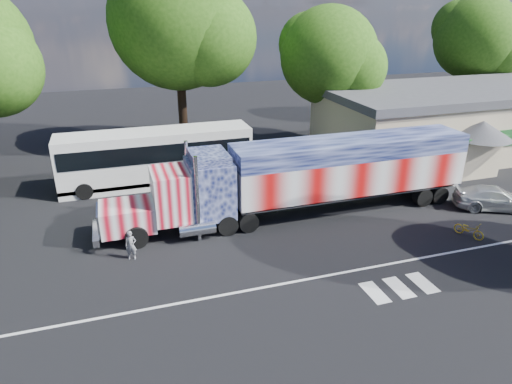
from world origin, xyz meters
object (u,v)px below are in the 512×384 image
object	(u,v)px
semi_truck	(308,175)
tree_ne_a	(330,56)
tree_n_mid	(180,22)
bicycle	(469,229)
woman	(131,245)
parked_car	(494,198)
tree_far_ne	(478,38)
coach_bus	(157,157)

from	to	relation	value
semi_truck	tree_ne_a	bearing A→B (deg)	59.86
semi_truck	tree_n_mid	bearing A→B (deg)	106.83
tree_n_mid	bicycle	bearing A→B (deg)	-60.34
woman	parked_car	bearing A→B (deg)	9.11
tree_ne_a	tree_n_mid	bearing A→B (deg)	169.04
parked_car	tree_far_ne	xyz separation A→B (m)	(13.80, 18.57, 7.49)
tree_far_ne	tree_n_mid	distance (m)	29.19
coach_bus	parked_car	distance (m)	21.20
parked_car	tree_ne_a	distance (m)	17.08
semi_truck	bicycle	distance (m)	8.93
coach_bus	semi_truck	bearing A→B (deg)	-44.15
woman	tree_far_ne	xyz separation A→B (m)	(34.70, 17.93, 7.43)
bicycle	tree_n_mid	size ratio (longest dim) A/B	0.10
tree_far_ne	tree_n_mid	bearing A→B (deg)	-177.98
semi_truck	woman	size ratio (longest dim) A/B	14.66
tree_far_ne	bicycle	bearing A→B (deg)	-130.11
coach_bus	woman	world-z (taller)	coach_bus
semi_truck	parked_car	size ratio (longest dim) A/B	4.66
coach_bus	tree_far_ne	size ratio (longest dim) A/B	1.03
tree_ne_a	tree_n_mid	size ratio (longest dim) A/B	0.74
coach_bus	tree_ne_a	xyz separation A→B (m)	(14.89, 5.02, 5.47)
tree_far_ne	tree_n_mid	world-z (taller)	tree_n_mid
tree_far_ne	tree_ne_a	bearing A→B (deg)	-169.31
tree_ne_a	tree_n_mid	xyz separation A→B (m)	(-11.69, 2.26, 2.67)
coach_bus	tree_far_ne	bearing A→B (deg)	14.42
semi_truck	tree_ne_a	size ratio (longest dim) A/B	1.89
tree_ne_a	woman	bearing A→B (deg)	-139.72
tree_far_ne	tree_n_mid	xyz separation A→B (m)	(-29.11, -1.03, 1.88)
woman	tree_ne_a	distance (m)	23.60
bicycle	tree_far_ne	bearing A→B (deg)	26.69
parked_car	tree_ne_a	world-z (taller)	tree_ne_a
coach_bus	tree_ne_a	size ratio (longest dim) A/B	1.11
tree_ne_a	semi_truck	bearing A→B (deg)	-120.14
tree_ne_a	tree_n_mid	world-z (taller)	tree_n_mid
bicycle	tree_ne_a	distance (m)	19.06
parked_car	semi_truck	bearing A→B (deg)	99.68
coach_bus	tree_ne_a	distance (m)	16.64
semi_truck	bicycle	bearing A→B (deg)	-37.29
woman	bicycle	bearing A→B (deg)	0.53
coach_bus	tree_n_mid	distance (m)	11.39
tree_n_mid	tree_ne_a	bearing A→B (deg)	-10.96
tree_far_ne	tree_n_mid	size ratio (longest dim) A/B	0.80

